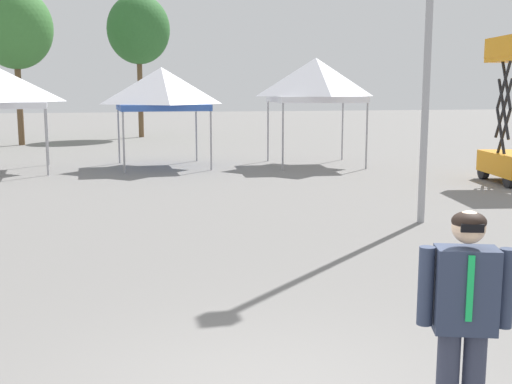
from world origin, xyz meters
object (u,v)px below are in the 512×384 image
at_px(canopy_tent_far_left, 162,89).
at_px(person_foreground, 464,316).
at_px(tree_behind_tents_right, 138,30).
at_px(canopy_tent_behind_center, 316,80).
at_px(tree_behind_tents_center, 15,29).

relative_size(canopy_tent_far_left, person_foreground, 1.86).
height_order(canopy_tent_far_left, tree_behind_tents_right, tree_behind_tents_right).
distance_m(canopy_tent_behind_center, person_foreground, 17.88).
bearing_deg(person_foreground, tree_behind_tents_right, 91.06).
relative_size(canopy_tent_behind_center, tree_behind_tents_right, 0.48).
xyz_separation_m(canopy_tent_far_left, tree_behind_tents_center, (-5.77, 10.05, 2.73)).
height_order(canopy_tent_far_left, tree_behind_tents_center, tree_behind_tents_center).
height_order(canopy_tent_behind_center, tree_behind_tents_center, tree_behind_tents_center).
bearing_deg(canopy_tent_behind_center, person_foreground, -104.91).
bearing_deg(canopy_tent_behind_center, canopy_tent_far_left, 172.67).
bearing_deg(tree_behind_tents_right, canopy_tent_behind_center, -70.44).
xyz_separation_m(person_foreground, tree_behind_tents_center, (-6.35, 27.90, 4.30)).
xyz_separation_m(canopy_tent_behind_center, tree_behind_tents_center, (-10.92, 10.71, 2.43)).
relative_size(person_foreground, tree_behind_tents_right, 0.23).
height_order(person_foreground, tree_behind_tents_right, tree_behind_tents_right).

